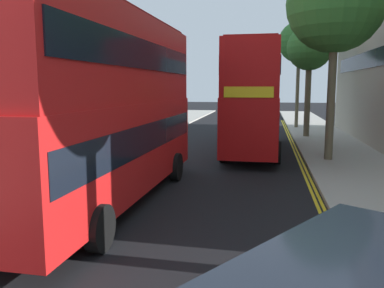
# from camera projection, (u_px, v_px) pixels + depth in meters

# --- Properties ---
(sidewalk_right) EXTENTS (4.00, 80.00, 0.14)m
(sidewalk_right) POSITION_uv_depth(u_px,v_px,m) (361.00, 173.00, 15.98)
(sidewalk_right) COLOR #ADA89E
(sidewalk_right) RESTS_ON ground
(sidewalk_left) EXTENTS (4.00, 80.00, 0.14)m
(sidewalk_left) POSITION_uv_depth(u_px,v_px,m) (63.00, 162.00, 18.35)
(sidewalk_left) COLOR #ADA89E
(sidewalk_left) RESTS_ON ground
(kerb_line_outer) EXTENTS (0.10, 56.00, 0.01)m
(kerb_line_outer) POSITION_uv_depth(u_px,v_px,m) (313.00, 184.00, 14.43)
(kerb_line_outer) COLOR yellow
(kerb_line_outer) RESTS_ON ground
(kerb_line_inner) EXTENTS (0.10, 56.00, 0.01)m
(kerb_line_inner) POSITION_uv_depth(u_px,v_px,m) (308.00, 184.00, 14.46)
(kerb_line_inner) COLOR yellow
(kerb_line_inner) RESTS_ON ground
(double_decker_bus_away) EXTENTS (2.96, 10.85, 5.64)m
(double_decker_bus_away) POSITION_uv_depth(u_px,v_px,m) (106.00, 103.00, 11.61)
(double_decker_bus_away) COLOR red
(double_decker_bus_away) RESTS_ON ground
(double_decker_bus_oncoming) EXTENTS (2.91, 10.84, 5.64)m
(double_decker_bus_oncoming) POSITION_uv_depth(u_px,v_px,m) (254.00, 96.00, 21.28)
(double_decker_bus_oncoming) COLOR #B20F0F
(double_decker_bus_oncoming) RESTS_ON ground
(street_tree_mid) EXTENTS (3.34, 3.34, 8.64)m
(street_tree_mid) POSITION_uv_depth(u_px,v_px,m) (299.00, 42.00, 32.32)
(street_tree_mid) COLOR #6B6047
(street_tree_mid) RESTS_ON sidewalk_right
(street_tree_far) EXTENTS (4.34, 4.34, 9.21)m
(street_tree_far) POSITION_uv_depth(u_px,v_px,m) (336.00, 4.00, 17.63)
(street_tree_far) COLOR #6B6047
(street_tree_far) RESTS_ON sidewalk_right
(street_tree_distant) EXTENTS (3.00, 3.00, 7.44)m
(street_tree_distant) POSITION_uv_depth(u_px,v_px,m) (310.00, 49.00, 26.50)
(street_tree_distant) COLOR #6B6047
(street_tree_distant) RESTS_ON sidewalk_right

